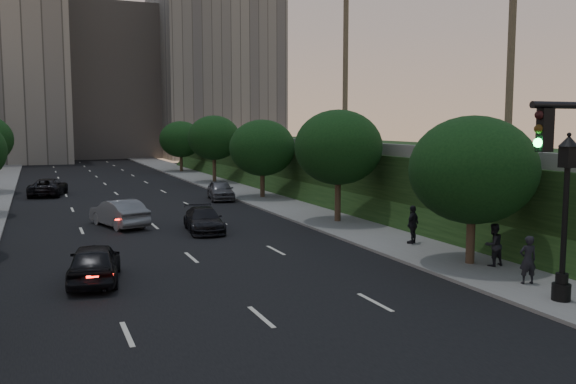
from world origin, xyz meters
name	(u,v)px	position (x,y,z in m)	size (l,w,h in m)	color
ground	(335,381)	(0.00, 0.00, 0.00)	(160.00, 160.00, 0.00)	black
road_surface	(136,211)	(0.00, 30.00, 0.01)	(16.00, 140.00, 0.02)	black
sidewalk_right	(276,202)	(10.25, 30.00, 0.07)	(4.50, 140.00, 0.15)	slate
embankment	(424,174)	(22.00, 28.00, 2.00)	(18.00, 90.00, 4.00)	black
parapet_wall	(327,145)	(13.50, 28.00, 4.35)	(0.35, 90.00, 0.70)	slate
office_block_mid	(106,84)	(6.00, 102.00, 13.00)	(22.00, 18.00, 26.00)	gray
office_block_right	(213,56)	(24.00, 96.00, 18.00)	(20.00, 22.00, 36.00)	gray
tree_right_a	(473,170)	(10.30, 8.00, 4.02)	(5.20, 5.20, 6.24)	#38281C
tree_right_b	(338,147)	(10.30, 20.00, 4.52)	(5.20, 5.20, 6.74)	#38281C
tree_right_c	(262,148)	(10.30, 33.00, 4.02)	(5.20, 5.20, 6.24)	#38281C
tree_right_d	(214,138)	(10.30, 47.00, 4.52)	(5.20, 5.20, 6.74)	#38281C
tree_right_e	(181,139)	(10.30, 62.00, 4.02)	(5.20, 5.20, 6.24)	#38281C
street_lamp	(565,225)	(9.53, 2.52, 2.63)	(0.64, 0.64, 5.62)	black
sedan_near_left	(94,263)	(-4.31, 11.26, 0.75)	(1.78, 4.43, 1.51)	black
sedan_mid_left	(119,213)	(-1.90, 23.65, 0.79)	(1.68, 4.82, 1.59)	slate
sedan_far_left	(48,187)	(-5.33, 41.48, 0.73)	(2.41, 5.23, 1.45)	black
sedan_near_right	(204,220)	(2.20, 20.22, 0.66)	(1.84, 4.52, 1.31)	black
sedan_far_right	(221,190)	(7.00, 33.46, 0.77)	(1.81, 4.50, 1.53)	#53545A
pedestrian_a	(528,260)	(10.05, 4.55, 1.03)	(0.64, 0.42, 1.76)	black
pedestrian_b	(493,245)	(10.84, 7.24, 1.02)	(0.85, 0.66, 1.74)	black
pedestrian_c	(413,224)	(10.48, 12.44, 1.08)	(1.08, 0.45, 1.85)	black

